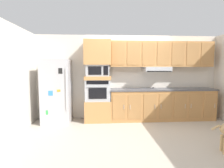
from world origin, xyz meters
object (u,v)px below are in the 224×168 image
built_in_oven (98,90)px  microwave (98,70)px  screwdriver (153,88)px  refrigerator (57,91)px

built_in_oven → microwave: bearing=-0.8°
microwave → screwdriver: 1.76m
built_in_oven → microwave: (0.00, -0.00, 0.56)m
screwdriver → microwave: bearing=-175.7°
refrigerator → microwave: (1.14, 0.07, 0.58)m
microwave → screwdriver: size_ratio=3.82×
microwave → built_in_oven: bearing=179.2°
refrigerator → microwave: 1.28m
screwdriver → refrigerator: bearing=-176.0°
microwave → screwdriver: (1.67, 0.13, -0.53)m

